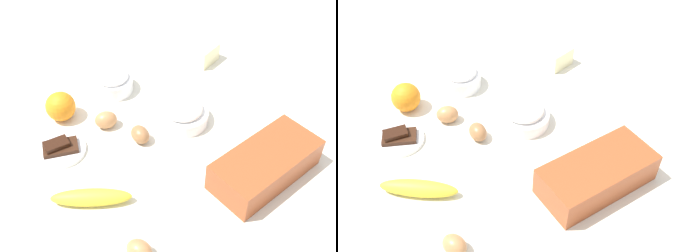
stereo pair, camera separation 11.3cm
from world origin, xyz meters
TOP-DOWN VIEW (x-y plane):
  - ground_plane at (0.00, 0.00)m, footprint 2.40×2.40m
  - loaf_pan at (-0.14, 0.23)m, footprint 0.30×0.18m
  - flour_bowl at (-0.07, -0.04)m, footprint 0.14×0.14m
  - sugar_bowl at (0.05, -0.26)m, footprint 0.12×0.12m
  - banana at (0.26, 0.11)m, footprint 0.19×0.12m
  - orange_fruit at (0.23, -0.21)m, footprint 0.08×0.08m
  - butter_block at (-0.28, -0.26)m, footprint 0.11×0.09m
  - egg_near_butter at (0.22, 0.28)m, footprint 0.07×0.07m
  - egg_beside_bowl at (0.07, -0.02)m, footprint 0.05×0.06m
  - egg_loose at (0.13, -0.12)m, footprint 0.07×0.06m
  - chocolate_plate at (0.27, -0.09)m, footprint 0.13×0.13m

SIDE VIEW (x-z plane):
  - ground_plane at x=0.00m, z-range -0.02..0.00m
  - chocolate_plate at x=0.27m, z-range -0.01..0.03m
  - banana at x=0.26m, z-range 0.00..0.04m
  - egg_near_butter at x=0.22m, z-range 0.00..0.04m
  - egg_beside_bowl at x=0.07m, z-range 0.00..0.05m
  - egg_loose at x=0.13m, z-range 0.00..0.05m
  - butter_block at x=-0.28m, z-range 0.00..0.06m
  - flour_bowl at x=-0.07m, z-range 0.00..0.06m
  - sugar_bowl at x=0.05m, z-range 0.00..0.07m
  - loaf_pan at x=-0.14m, z-range 0.00..0.08m
  - orange_fruit at x=0.23m, z-range 0.00..0.08m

